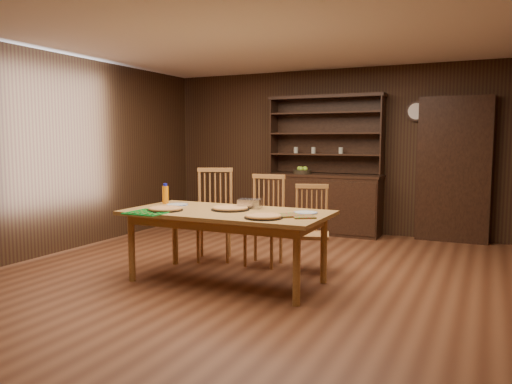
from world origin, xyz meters
The scene contains 20 objects.
floor centered at (0.00, 0.00, 0.00)m, with size 6.00×6.00×0.00m, color brown.
room_shell centered at (0.00, 0.00, 1.58)m, with size 6.00×6.00×6.00m.
china_hutch centered at (0.00, 2.75, 0.60)m, with size 1.84×0.52×2.17m.
doorway centered at (1.90, 2.90, 1.05)m, with size 1.00×0.18×2.10m, color #321C10.
wall_clock centered at (1.35, 2.96, 1.90)m, with size 0.30×0.05×0.30m.
dining_table centered at (-0.06, -0.34, 0.68)m, with size 2.09×1.05×0.75m.
chair_left centered at (-0.70, 0.52, 0.60)m, with size 0.60×0.59×1.13m.
chair_center centered at (-0.02, 0.55, 0.57)m, with size 0.46×0.44×1.07m.
chair_right centered at (0.56, 0.53, 0.51)m, with size 0.49×0.48×0.97m.
pizza_left centered at (-0.64, -0.60, 0.77)m, with size 0.36×0.36×0.04m.
pizza_right centered at (0.48, -0.62, 0.77)m, with size 0.36×0.36×0.04m.
pizza_center centered at (-0.06, -0.27, 0.77)m, with size 0.40×0.40×0.04m.
cooling_rack centered at (-0.70, -0.81, 0.76)m, with size 0.37×0.37×0.02m, color #0CA72E, non-canonical shape.
plate_left centered at (-0.76, -0.20, 0.76)m, with size 0.24×0.24×0.02m.
plate_right centered at (0.74, -0.17, 0.76)m, with size 0.24×0.24×0.02m.
foil_dish centered at (0.07, -0.05, 0.80)m, with size 0.24×0.18×0.10m, color white.
juice_bottle centered at (-0.99, -0.12, 0.86)m, with size 0.07×0.07×0.23m.
pot_holder_a centered at (0.81, -0.42, 0.76)m, with size 0.20×0.20×0.02m, color maroon.
pot_holder_b centered at (0.65, -0.40, 0.76)m, with size 0.22×0.22×0.02m, color maroon.
fruit_bowl centered at (-0.34, 2.69, 0.98)m, with size 0.29×0.29×0.12m.
Camera 1 is at (2.39, -4.82, 1.48)m, focal length 35.00 mm.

